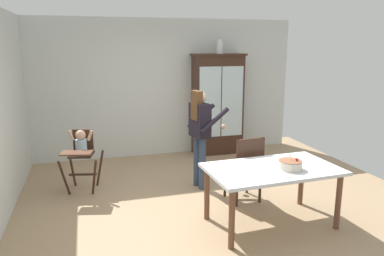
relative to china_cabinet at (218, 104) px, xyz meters
name	(u,v)px	position (x,y,z in m)	size (l,w,h in m)	color
ground_plane	(207,204)	(-1.01, -2.37, -1.02)	(6.24, 6.24, 0.00)	tan
wall_back	(166,88)	(-1.01, 0.26, 0.33)	(5.32, 0.06, 2.70)	silver
china_cabinet	(218,104)	(0.00, 0.00, 0.00)	(1.04, 0.48, 2.03)	#382116
ceramic_vase	(220,47)	(0.03, 0.00, 1.13)	(0.13, 0.13, 0.27)	white
high_chair_with_toddler	(81,149)	(-2.68, -1.34, -0.37)	(0.69, 0.78, 0.95)	#382116
adult_person	(200,127)	(-0.91, -1.73, -0.05)	(0.58, 0.57, 1.53)	#33425B
dining_table	(272,174)	(-0.43, -3.13, -0.37)	(1.63, 1.00, 0.74)	silver
birthday_cake	(290,165)	(-0.25, -3.24, -0.22)	(0.28, 0.28, 0.19)	beige
dining_chair_far_side	(246,165)	(-0.46, -2.45, -0.46)	(0.47, 0.47, 0.96)	#382116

